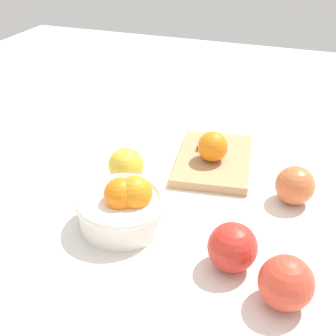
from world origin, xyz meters
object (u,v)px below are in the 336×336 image
object	(u,v)px
cutting_board	(214,160)
apple_front_left_2	(232,247)
bowl	(123,206)
knife	(209,140)
orange_on_board	(213,147)
apple_back_center	(126,165)
apple_front_left	(286,283)
apple_front_right	(295,185)

from	to	relation	value
cutting_board	apple_front_left_2	xyz separation A→B (m)	(-0.32, -0.11, 0.03)
bowl	knife	size ratio (longest dim) A/B	1.11
orange_on_board	apple_back_center	world-z (taller)	orange_on_board
bowl	knife	distance (m)	0.35
knife	apple_front_left_2	bearing A→B (deg)	-159.43
apple_front_left	apple_front_left_2	world-z (taller)	same
knife	apple_front_right	world-z (taller)	apple_front_right
apple_back_center	apple_front_left	size ratio (longest dim) A/B	0.93
cutting_board	orange_on_board	xyz separation A→B (m)	(-0.02, 0.00, 0.04)
apple_front_left	apple_back_center	bearing A→B (deg)	57.74
apple_back_center	apple_front_left_2	distance (m)	0.33
apple_front_left_2	orange_on_board	bearing A→B (deg)	20.78
bowl	apple_front_left	distance (m)	0.32
apple_back_center	apple_front_left	distance (m)	0.43
apple_front_left	apple_front_left_2	bearing A→B (deg)	61.52
cutting_board	apple_back_center	world-z (taller)	apple_back_center
knife	apple_back_center	world-z (taller)	apple_back_center
apple_front_left_2	knife	bearing A→B (deg)	20.57
apple_back_center	apple_front_left_2	world-z (taller)	apple_front_left_2
cutting_board	apple_front_left	size ratio (longest dim) A/B	2.92
bowl	apple_front_left_2	world-z (taller)	bowl
knife	apple_front_left_2	world-z (taller)	apple_front_left_2
orange_on_board	apple_front_right	distance (m)	0.21
knife	apple_front_left	distance (m)	0.49
knife	apple_front_left	world-z (taller)	apple_front_left
cutting_board	apple_front_left	bearing A→B (deg)	-150.80
bowl	apple_front_left_2	distance (m)	0.22
bowl	orange_on_board	size ratio (longest dim) A/B	2.50
bowl	cutting_board	world-z (taller)	bowl
orange_on_board	knife	xyz separation A→B (m)	(0.08, 0.03, -0.03)
cutting_board	apple_front_left_2	distance (m)	0.34
cutting_board	orange_on_board	size ratio (longest dim) A/B	3.55
bowl	apple_front_left_2	xyz separation A→B (m)	(-0.04, -0.22, -0.00)
bowl	apple_front_left	world-z (taller)	bowl
orange_on_board	apple_front_left	size ratio (longest dim) A/B	0.82
apple_back_center	apple_front_left_2	bearing A→B (deg)	-123.46
apple_back_center	apple_front_left_2	xyz separation A→B (m)	(-0.18, -0.28, 0.00)
apple_front_right	apple_front_left	world-z (taller)	apple_front_left
orange_on_board	apple_front_left_2	distance (m)	0.32
bowl	orange_on_board	world-z (taller)	bowl
apple_front_left	apple_front_left_2	xyz separation A→B (m)	(0.05, 0.09, -0.00)
apple_front_left_2	apple_back_center	bearing A→B (deg)	56.54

